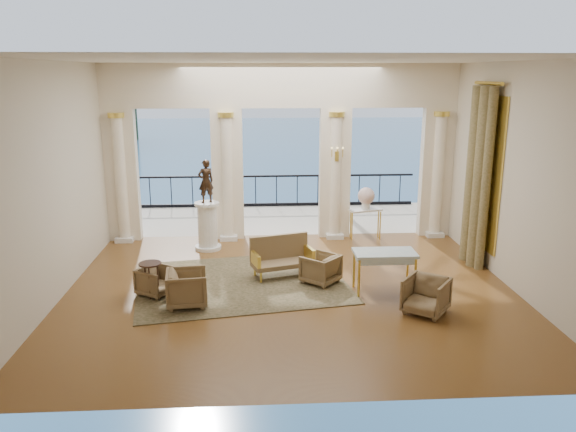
{
  "coord_description": "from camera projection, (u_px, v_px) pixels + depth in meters",
  "views": [
    {
      "loc": [
        -0.67,
        -10.58,
        4.29
      ],
      "look_at": [
        -0.02,
        0.6,
        1.4
      ],
      "focal_mm": 35.0,
      "sensor_mm": 36.0,
      "label": 1
    }
  ],
  "objects": [
    {
      "name": "rug",
      "position": [
        241.0,
        282.0,
        11.75
      ],
      "size": [
        4.77,
        3.99,
        0.02
      ],
      "primitive_type": "cube",
      "rotation": [
        0.0,
        0.0,
        0.17
      ],
      "color": "#282E16",
      "rests_on": "ground"
    },
    {
      "name": "console_table",
      "position": [
        366.0,
        214.0,
        14.73
      ],
      "size": [
        0.9,
        0.56,
        0.8
      ],
      "rotation": [
        0.0,
        0.0,
        0.3
      ],
      "color": "silver",
      "rests_on": "ground"
    },
    {
      "name": "pedestal",
      "position": [
        208.0,
        227.0,
        13.86
      ],
      "size": [
        0.65,
        0.65,
        1.19
      ],
      "color": "silver",
      "rests_on": "ground"
    },
    {
      "name": "game_table",
      "position": [
        385.0,
        256.0,
        11.11
      ],
      "size": [
        1.22,
        0.67,
        0.84
      ],
      "rotation": [
        0.0,
        0.0,
        -0.0
      ],
      "color": "#ADCDDD",
      "rests_on": "ground"
    },
    {
      "name": "armchair_a",
      "position": [
        156.0,
        280.0,
        11.06
      ],
      "size": [
        0.81,
        0.82,
        0.63
      ],
      "primitive_type": "imported",
      "rotation": [
        0.0,
        0.0,
        1.02
      ],
      "color": "#4C3823",
      "rests_on": "ground"
    },
    {
      "name": "headland",
      "position": [
        44.0,
        126.0,
        78.07
      ],
      "size": [
        22.0,
        18.0,
        6.0
      ],
      "primitive_type": "cube",
      "color": "black",
      "rests_on": "sea"
    },
    {
      "name": "wall_sconce",
      "position": [
        337.0,
        155.0,
        14.25
      ],
      "size": [
        0.3,
        0.11,
        0.33
      ],
      "color": "#E9C74C",
      "rests_on": "arcade"
    },
    {
      "name": "armchair_d",
      "position": [
        187.0,
        286.0,
        10.53
      ],
      "size": [
        0.77,
        0.81,
        0.76
      ],
      "primitive_type": "imported",
      "rotation": [
        0.0,
        0.0,
        1.68
      ],
      "color": "#4C3823",
      "rests_on": "ground"
    },
    {
      "name": "settee",
      "position": [
        281.0,
        256.0,
        12.09
      ],
      "size": [
        1.42,
        0.92,
        0.87
      ],
      "rotation": [
        0.0,
        0.0,
        0.3
      ],
      "color": "#4C3823",
      "rests_on": "ground"
    },
    {
      "name": "sea",
      "position": [
        261.0,
        156.0,
        70.84
      ],
      "size": [
        160.0,
        160.0,
        0.0
      ],
      "primitive_type": "plane",
      "color": "#215083",
      "rests_on": "ground"
    },
    {
      "name": "arcade",
      "position": [
        281.0,
        140.0,
        14.39
      ],
      "size": [
        9.0,
        0.56,
        4.5
      ],
      "color": "#FFEECC",
      "rests_on": "ground"
    },
    {
      "name": "palm_tree",
      "position": [
        343.0,
        79.0,
        16.81
      ],
      "size": [
        2.0,
        2.0,
        4.5
      ],
      "color": "#4C3823",
      "rests_on": "terrace"
    },
    {
      "name": "statue",
      "position": [
        206.0,
        181.0,
        13.57
      ],
      "size": [
        0.45,
        0.39,
        1.06
      ],
      "primitive_type": "imported",
      "rotation": [
        0.0,
        0.0,
        3.56
      ],
      "color": "black",
      "rests_on": "pedestal"
    },
    {
      "name": "room_walls",
      "position": [
        295.0,
        157.0,
        9.54
      ],
      "size": [
        9.0,
        9.0,
        9.0
      ],
      "color": "beige",
      "rests_on": "ground"
    },
    {
      "name": "side_table",
      "position": [
        150.0,
        268.0,
        10.85
      ],
      "size": [
        0.44,
        0.44,
        0.71
      ],
      "color": "black",
      "rests_on": "ground"
    },
    {
      "name": "balustrade",
      "position": [
        276.0,
        194.0,
        18.39
      ],
      "size": [
        9.0,
        0.06,
        1.03
      ],
      "color": "black",
      "rests_on": "terrace"
    },
    {
      "name": "armchair_b",
      "position": [
        426.0,
        294.0,
        10.19
      ],
      "size": [
        0.98,
        0.98,
        0.74
      ],
      "primitive_type": "imported",
      "rotation": [
        0.0,
        0.0,
        -0.65
      ],
      "color": "#4C3823",
      "rests_on": "ground"
    },
    {
      "name": "terrace",
      "position": [
        279.0,
        220.0,
        16.96
      ],
      "size": [
        10.0,
        3.6,
        0.1
      ],
      "primitive_type": "cube",
      "color": "#BAAF99",
      "rests_on": "ground"
    },
    {
      "name": "curtain",
      "position": [
        478.0,
        177.0,
        12.53
      ],
      "size": [
        0.33,
        1.4,
        4.09
      ],
      "color": "brown",
      "rests_on": "ground"
    },
    {
      "name": "floor",
      "position": [
        291.0,
        290.0,
        11.34
      ],
      "size": [
        9.0,
        9.0,
        0.0
      ],
      "primitive_type": "plane",
      "color": "#44220C",
      "rests_on": "ground"
    },
    {
      "name": "armchair_c",
      "position": [
        320.0,
        267.0,
        11.67
      ],
      "size": [
        0.91,
        0.91,
        0.68
      ],
      "primitive_type": "imported",
      "rotation": [
        0.0,
        0.0,
        -2.3
      ],
      "color": "#4C3823",
      "rests_on": "ground"
    },
    {
      "name": "window_frame",
      "position": [
        486.0,
        173.0,
        12.52
      ],
      "size": [
        0.04,
        1.6,
        3.4
      ],
      "primitive_type": "cube",
      "color": "#E9C74C",
      "rests_on": "room_walls"
    },
    {
      "name": "urn",
      "position": [
        366.0,
        197.0,
        14.61
      ],
      "size": [
        0.44,
        0.44,
        0.58
      ],
      "color": "white",
      "rests_on": "console_table"
    }
  ]
}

